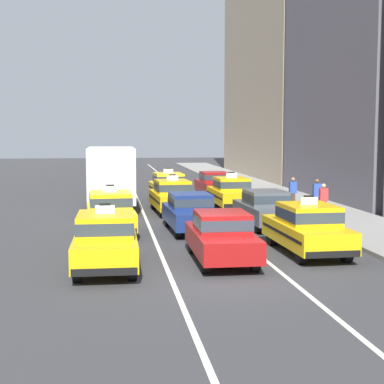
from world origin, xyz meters
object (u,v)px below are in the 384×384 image
at_px(taxi_center_fourth, 168,186).
at_px(pedestrian_mid_block, 317,197).
at_px(taxi_right_nearest, 307,227).
at_px(box_truck_left_third, 111,176).
at_px(taxi_left_nearest, 106,239).
at_px(sedan_center_second, 190,211).
at_px(taxi_left_fourth, 109,183).
at_px(taxi_center_third, 172,196).
at_px(sedan_center_nearest, 222,235).
at_px(pedestrian_by_storefront, 293,194).
at_px(taxi_left_second, 110,211).
at_px(pedestrian_trailing, 323,202).
at_px(sedan_right_fourth, 214,183).
at_px(sedan_right_second, 265,208).
at_px(taxi_right_third, 231,192).

bearing_deg(taxi_center_fourth, pedestrian_mid_block, -53.07).
bearing_deg(taxi_right_nearest, box_truck_left_third, 117.42).
xyz_separation_m(taxi_right_nearest, pedestrian_mid_block, (3.12, 7.68, 0.14)).
height_order(taxi_left_nearest, sedan_center_second, taxi_left_nearest).
height_order(box_truck_left_third, taxi_left_fourth, box_truck_left_third).
xyz_separation_m(taxi_center_third, taxi_right_nearest, (3.40, -10.58, 0.00)).
height_order(sedan_center_nearest, sedan_center_second, same).
height_order(taxi_right_nearest, pedestrian_by_storefront, taxi_right_nearest).
bearing_deg(box_truck_left_third, taxi_left_second, -90.50).
bearing_deg(taxi_center_third, taxi_left_fourth, 111.22).
distance_m(taxi_center_fourth, pedestrian_mid_block, 10.31).
xyz_separation_m(box_truck_left_third, pedestrian_trailing, (9.28, -6.18, -0.80)).
xyz_separation_m(sedan_center_nearest, taxi_center_third, (-0.33, 11.48, 0.03)).
distance_m(taxi_left_nearest, taxi_left_second, 6.29).
bearing_deg(taxi_left_nearest, taxi_right_nearest, 11.24).
distance_m(box_truck_left_third, pedestrian_trailing, 11.18).
bearing_deg(pedestrian_trailing, taxi_left_fourth, 126.87).
height_order(taxi_center_third, sedan_right_fourth, taxi_center_third).
bearing_deg(sedan_right_second, taxi_left_nearest, -134.25).
bearing_deg(taxi_center_third, taxi_center_fourth, 86.59).
distance_m(taxi_right_third, sedan_right_fourth, 5.84).
bearing_deg(box_truck_left_third, taxi_center_fourth, 46.90).
xyz_separation_m(taxi_left_second, sedan_right_second, (6.52, 0.55, -0.03)).
distance_m(sedan_center_nearest, pedestrian_trailing, 9.24).
xyz_separation_m(sedan_center_nearest, sedan_center_second, (-0.21, 5.74, 0.00)).
relative_size(sedan_right_fourth, pedestrian_by_storefront, 2.65).
bearing_deg(taxi_center_fourth, taxi_right_nearest, -79.05).
bearing_deg(sedan_right_second, taxi_right_third, 91.52).
xyz_separation_m(taxi_left_second, pedestrian_trailing, (9.34, 1.20, 0.10)).
relative_size(taxi_left_second, sedan_center_nearest, 1.08).
distance_m(taxi_left_fourth, taxi_right_nearest, 19.89).
relative_size(sedan_right_second, pedestrian_mid_block, 2.53).
xyz_separation_m(box_truck_left_third, sedan_center_nearest, (3.35, -13.26, -0.93)).
bearing_deg(sedan_center_nearest, taxi_left_second, 120.13).
bearing_deg(taxi_right_third, box_truck_left_third, 175.50).
height_order(sedan_center_nearest, sedan_right_fourth, same).
height_order(taxi_left_second, sedan_right_fourth, taxi_left_second).
xyz_separation_m(taxi_center_third, pedestrian_by_storefront, (6.00, -0.79, 0.09)).
bearing_deg(sedan_right_fourth, taxi_center_third, -115.46).
height_order(taxi_left_nearest, taxi_left_second, same).
xyz_separation_m(box_truck_left_third, pedestrian_mid_block, (9.53, -4.68, -0.76)).
distance_m(sedan_center_second, taxi_center_third, 5.74).
bearing_deg(taxi_center_third, taxi_left_second, -118.80).
distance_m(taxi_center_fourth, taxi_right_nearest, 16.22).
distance_m(taxi_right_nearest, taxi_right_third, 11.87).
relative_size(sedan_right_second, pedestrian_trailing, 2.67).
relative_size(taxi_left_fourth, taxi_right_third, 1.00).
bearing_deg(box_truck_left_third, taxi_right_nearest, -62.58).
relative_size(taxi_left_fourth, pedestrian_mid_block, 2.67).
relative_size(sedan_right_fourth, pedestrian_mid_block, 2.53).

